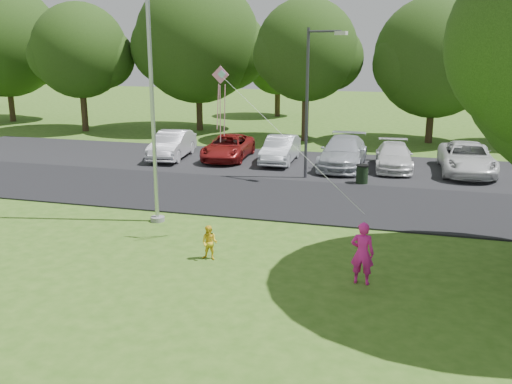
% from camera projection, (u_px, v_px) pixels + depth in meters
% --- Properties ---
extents(ground, '(120.00, 120.00, 0.00)m').
position_uv_depth(ground, '(200.00, 290.00, 14.64)').
color(ground, '#38641A').
rests_on(ground, ground).
extents(park_road, '(60.00, 6.00, 0.06)m').
position_uv_depth(park_road, '(279.00, 198.00, 23.02)').
color(park_road, black).
rests_on(park_road, ground).
extents(parking_strip, '(42.00, 7.00, 0.06)m').
position_uv_depth(parking_strip, '(308.00, 165.00, 29.07)').
color(parking_strip, black).
rests_on(parking_strip, ground).
extents(flagpole, '(0.50, 0.50, 10.00)m').
position_uv_depth(flagpole, '(152.00, 103.00, 19.12)').
color(flagpole, '#B7BABF').
rests_on(flagpole, ground).
extents(street_lamp, '(1.83, 0.79, 6.74)m').
position_uv_depth(street_lamp, '(312.00, 91.00, 25.15)').
color(street_lamp, '#3F3F44').
rests_on(street_lamp, ground).
extents(trash_can, '(0.56, 0.56, 0.88)m').
position_uv_depth(trash_can, '(362.00, 175.00, 25.21)').
color(trash_can, black).
rests_on(trash_can, ground).
extents(tree_row, '(64.35, 11.94, 10.88)m').
position_uv_depth(tree_row, '(361.00, 48.00, 35.33)').
color(tree_row, '#332316').
rests_on(tree_row, ground).
extents(horizon_trees, '(77.46, 7.20, 7.02)m').
position_uv_depth(horizon_trees, '(404.00, 65.00, 44.05)').
color(horizon_trees, '#332316').
rests_on(horizon_trees, ground).
extents(parked_cars, '(17.21, 5.42, 1.49)m').
position_uv_depth(parked_cars, '(326.00, 152.00, 28.72)').
color(parked_cars, silver).
rests_on(parked_cars, ground).
extents(woman, '(0.64, 0.45, 1.69)m').
position_uv_depth(woman, '(362.00, 253.00, 14.82)').
color(woman, '#E71E96').
rests_on(woman, ground).
extents(child_yellow, '(0.52, 0.41, 1.03)m').
position_uv_depth(child_yellow, '(210.00, 243.00, 16.54)').
color(child_yellow, yellow).
rests_on(child_yellow, ground).
extents(kite, '(4.88, 2.54, 3.56)m').
position_uv_depth(kite, '(224.00, 93.00, 17.06)').
color(kite, pink).
rests_on(kite, ground).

